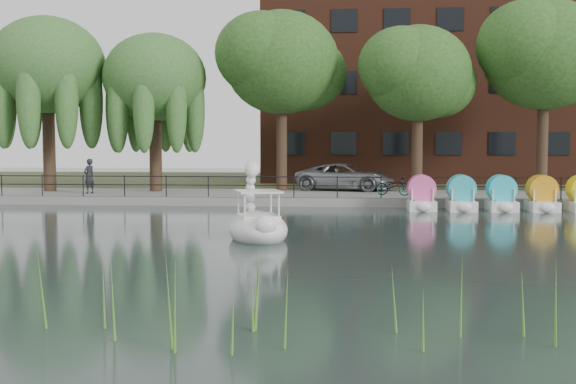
# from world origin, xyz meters

# --- Properties ---
(ground_plane) EXTENTS (120.00, 120.00, 0.00)m
(ground_plane) POSITION_xyz_m (0.00, 0.00, 0.00)
(ground_plane) COLOR #30403E
(promenade) EXTENTS (40.00, 6.00, 0.40)m
(promenade) POSITION_xyz_m (0.00, 16.00, 0.20)
(promenade) COLOR gray
(promenade) RESTS_ON ground_plane
(kerb) EXTENTS (40.00, 0.25, 0.40)m
(kerb) POSITION_xyz_m (0.00, 13.05, 0.20)
(kerb) COLOR gray
(kerb) RESTS_ON ground_plane
(land_strip) EXTENTS (60.00, 22.00, 0.36)m
(land_strip) POSITION_xyz_m (0.00, 30.00, 0.18)
(land_strip) COLOR #47512D
(land_strip) RESTS_ON ground_plane
(railing) EXTENTS (32.00, 0.05, 1.00)m
(railing) POSITION_xyz_m (0.00, 13.25, 1.15)
(railing) COLOR black
(railing) RESTS_ON promenade
(apartment_building) EXTENTS (20.00, 10.07, 18.00)m
(apartment_building) POSITION_xyz_m (7.00, 29.97, 9.36)
(apartment_building) COLOR #4C1E16
(apartment_building) RESTS_ON land_strip
(willow_left) EXTENTS (5.88, 5.88, 9.01)m
(willow_left) POSITION_xyz_m (-13.00, 16.50, 6.87)
(willow_left) COLOR #473323
(willow_left) RESTS_ON promenade
(willow_mid) EXTENTS (5.32, 5.32, 8.15)m
(willow_mid) POSITION_xyz_m (-7.50, 17.00, 6.25)
(willow_mid) COLOR #473323
(willow_mid) RESTS_ON promenade
(broadleaf_center) EXTENTS (6.00, 6.00, 9.25)m
(broadleaf_center) POSITION_xyz_m (-1.00, 18.00, 7.06)
(broadleaf_center) COLOR #473323
(broadleaf_center) RESTS_ON promenade
(broadleaf_right) EXTENTS (5.40, 5.40, 8.32)m
(broadleaf_right) POSITION_xyz_m (6.00, 17.50, 6.39)
(broadleaf_right) COLOR #473323
(broadleaf_right) RESTS_ON promenade
(broadleaf_far) EXTENTS (6.30, 6.30, 9.71)m
(broadleaf_far) POSITION_xyz_m (12.50, 18.50, 7.40)
(broadleaf_far) COLOR #473323
(broadleaf_far) RESTS_ON promenade
(minivan) EXTENTS (3.98, 6.34, 1.63)m
(minivan) POSITION_xyz_m (2.33, 18.30, 1.22)
(minivan) COLOR gray
(minivan) RESTS_ON promenade
(bicycle) EXTENTS (1.23, 1.82, 1.00)m
(bicycle) POSITION_xyz_m (4.66, 15.01, 0.90)
(bicycle) COLOR gray
(bicycle) RESTS_ON promenade
(pedestrian) EXTENTS (0.74, 0.85, 1.98)m
(pedestrian) POSITION_xyz_m (-10.35, 15.02, 1.39)
(pedestrian) COLOR black
(pedestrian) RESTS_ON promenade
(swan_boat) EXTENTS (2.53, 3.19, 2.36)m
(swan_boat) POSITION_xyz_m (-0.25, 1.84, 0.52)
(swan_boat) COLOR white
(swan_boat) RESTS_ON ground_plane
(pedal_boat_row) EXTENTS (11.35, 1.70, 1.40)m
(pedal_boat_row) POSITION_xyz_m (10.77, 11.74, 0.61)
(pedal_boat_row) COLOR white
(pedal_boat_row) RESTS_ON ground_plane
(reed_bank) EXTENTS (24.00, 2.40, 1.20)m
(reed_bank) POSITION_xyz_m (2.00, -9.50, 0.60)
(reed_bank) COLOR #669938
(reed_bank) RESTS_ON ground_plane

